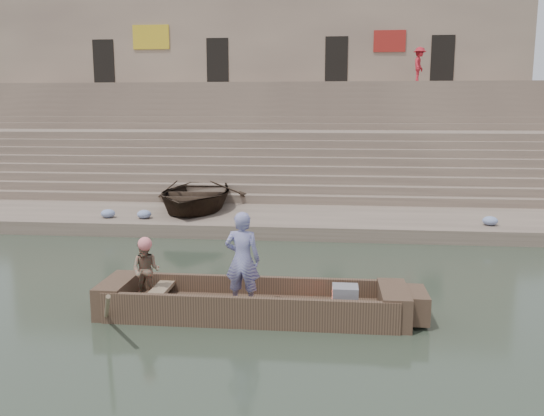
% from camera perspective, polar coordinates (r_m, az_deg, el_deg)
% --- Properties ---
extents(ground, '(120.00, 120.00, 0.00)m').
position_cam_1_polar(ground, '(11.46, -19.28, -9.65)').
color(ground, '#293427').
rests_on(ground, ground).
extents(lower_landing, '(32.00, 4.00, 0.40)m').
position_cam_1_polar(lower_landing, '(18.70, -8.92, -1.08)').
color(lower_landing, '#83705E').
rests_on(lower_landing, ground).
extents(mid_landing, '(32.00, 3.00, 2.80)m').
position_cam_1_polar(mid_landing, '(25.78, -4.73, 4.71)').
color(mid_landing, '#83705E').
rests_on(mid_landing, ground).
extents(upper_landing, '(32.00, 3.00, 5.20)m').
position_cam_1_polar(upper_landing, '(32.60, -2.47, 7.93)').
color(upper_landing, '#83705E').
rests_on(upper_landing, ground).
extents(ghat_steps, '(32.00, 11.00, 5.20)m').
position_cam_1_polar(ghat_steps, '(27.41, -4.09, 5.87)').
color(ghat_steps, '#83705E').
rests_on(ghat_steps, ground).
extents(building_wall, '(32.00, 5.07, 11.20)m').
position_cam_1_polar(building_wall, '(36.59, -1.57, 12.86)').
color(building_wall, tan).
rests_on(building_wall, ground).
extents(main_rowboat, '(5.00, 1.30, 0.22)m').
position_cam_1_polar(main_rowboat, '(10.48, -2.02, -10.28)').
color(main_rowboat, brown).
rests_on(main_rowboat, ground).
extents(rowboat_trim, '(6.04, 2.63, 1.80)m').
position_cam_1_polar(rowboat_trim, '(10.39, -0.89, -9.33)').
color(rowboat_trim, brown).
rests_on(rowboat_trim, ground).
extents(standing_man, '(0.67, 0.46, 1.75)m').
position_cam_1_polar(standing_man, '(10.08, -3.02, -5.25)').
color(standing_man, navy).
rests_on(standing_man, main_rowboat).
extents(rowing_man, '(0.57, 0.46, 1.13)m').
position_cam_1_polar(rowing_man, '(10.76, -12.68, -6.20)').
color(rowing_man, '#2A7F5D').
rests_on(rowing_man, main_rowboat).
extents(television, '(0.46, 0.42, 0.40)m').
position_cam_1_polar(television, '(10.29, 7.36, -8.92)').
color(television, slate).
rests_on(television, main_rowboat).
extents(beached_rowboat, '(3.62, 4.95, 1.00)m').
position_cam_1_polar(beached_rowboat, '(19.13, -7.87, 1.33)').
color(beached_rowboat, '#2D2116').
rests_on(beached_rowboat, lower_landing).
extents(pedestrian, '(1.00, 1.32, 1.81)m').
position_cam_1_polar(pedestrian, '(31.77, 14.73, 13.90)').
color(pedestrian, '#B41E2A').
rests_on(pedestrian, upper_landing).
extents(cloth_bundles, '(18.37, 0.77, 0.26)m').
position_cam_1_polar(cloth_bundles, '(17.84, -11.44, -0.60)').
color(cloth_bundles, '#3F5999').
rests_on(cloth_bundles, lower_landing).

